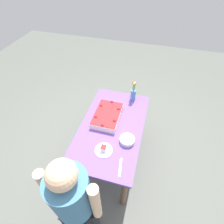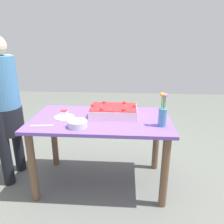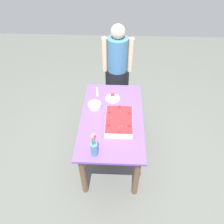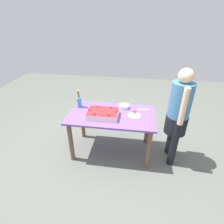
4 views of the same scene
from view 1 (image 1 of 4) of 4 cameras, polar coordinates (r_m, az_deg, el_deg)
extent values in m
plane|color=#5C5F58|center=(2.76, -0.07, -14.24)|extent=(8.00, 8.00, 0.00)
cube|color=#6D4BAA|center=(2.17, -0.09, -4.91)|extent=(1.33, 0.76, 0.03)
cylinder|color=brown|center=(2.88, -2.82, 0.61)|extent=(0.07, 0.07, 0.69)
cylinder|color=brown|center=(2.27, -12.32, -20.30)|extent=(0.07, 0.07, 0.69)
cylinder|color=brown|center=(2.80, 9.22, -1.76)|extent=(0.07, 0.07, 0.69)
cylinder|color=brown|center=(2.17, 3.92, -24.63)|extent=(0.07, 0.07, 0.69)
cube|color=#FFDFD0|center=(2.22, -1.48, -1.21)|extent=(0.46, 0.31, 0.08)
cube|color=red|center=(2.19, -1.50, -0.39)|extent=(0.45, 0.31, 0.01)
sphere|color=red|center=(2.05, -3.15, -4.28)|extent=(0.04, 0.04, 0.04)
sphere|color=red|center=(2.09, 0.78, -2.83)|extent=(0.04, 0.04, 0.04)
sphere|color=red|center=(2.23, 2.15, 1.05)|extent=(0.04, 0.04, 0.04)
sphere|color=red|center=(2.32, -0.05, 3.34)|extent=(0.04, 0.04, 0.04)
sphere|color=red|center=(2.28, -3.60, 2.16)|extent=(0.04, 0.04, 0.04)
sphere|color=red|center=(2.14, -5.31, -1.56)|extent=(0.04, 0.04, 0.04)
cone|color=#2D8438|center=(2.27, -0.68, 1.96)|extent=(0.02, 0.02, 0.02)
cone|color=#2D8438|center=(2.10, -2.89, -2.54)|extent=(0.02, 0.02, 0.02)
cone|color=#2D8438|center=(2.15, 0.51, -1.11)|extent=(0.02, 0.02, 0.02)
cone|color=#2D8438|center=(2.27, -1.52, 1.92)|extent=(0.02, 0.02, 0.02)
cylinder|color=white|center=(1.96, -2.75, -12.35)|extent=(0.19, 0.19, 0.01)
cube|color=white|center=(1.93, -2.78, -11.83)|extent=(0.06, 0.06, 0.06)
cube|color=red|center=(1.90, -2.82, -11.31)|extent=(0.06, 0.06, 0.01)
cube|color=silver|center=(1.86, 2.71, -17.53)|extent=(0.20, 0.04, 0.00)
cylinder|color=teal|center=(2.47, 6.91, 5.55)|extent=(0.07, 0.07, 0.16)
cylinder|color=#2D8438|center=(2.37, 7.07, 7.94)|extent=(0.01, 0.01, 0.12)
sphere|color=yellow|center=(2.34, 7.20, 9.10)|extent=(0.04, 0.04, 0.04)
cylinder|color=#2D8438|center=(2.38, 7.54, 8.09)|extent=(0.01, 0.01, 0.12)
sphere|color=#D5658D|center=(2.35, 7.68, 9.25)|extent=(0.03, 0.03, 0.03)
cylinder|color=#2D8438|center=(2.39, 7.35, 8.29)|extent=(0.01, 0.01, 0.12)
sphere|color=#D66A8F|center=(2.36, 7.49, 9.45)|extent=(0.03, 0.03, 0.03)
cylinder|color=#2D8438|center=(2.38, 6.86, 8.18)|extent=(0.01, 0.01, 0.12)
sphere|color=red|center=(2.35, 6.99, 9.34)|extent=(0.03, 0.03, 0.03)
cylinder|color=silver|center=(2.01, 4.97, -9.15)|extent=(0.17, 0.17, 0.06)
cylinder|color=black|center=(2.05, -5.74, -32.20)|extent=(0.11, 0.11, 0.78)
cylinder|color=black|center=(2.10, -13.44, -29.76)|extent=(0.11, 0.11, 0.78)
cylinder|color=black|center=(1.81, -10.87, -29.05)|extent=(0.31, 0.32, 0.28)
cylinder|color=teal|center=(1.46, -13.10, -25.07)|extent=(0.30, 0.30, 0.52)
sphere|color=beige|center=(1.14, -16.14, -19.15)|extent=(0.20, 0.20, 0.20)
cylinder|color=beige|center=(1.42, -5.38, -27.47)|extent=(0.08, 0.08, 0.52)
cylinder|color=beige|center=(1.52, -20.00, -22.48)|extent=(0.08, 0.08, 0.52)
camera|label=2|loc=(2.43, 53.79, 3.13)|focal=35.00mm
camera|label=3|loc=(3.27, 11.39, 49.06)|focal=35.00mm
camera|label=4|loc=(2.87, -59.51, 19.58)|focal=28.00mm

